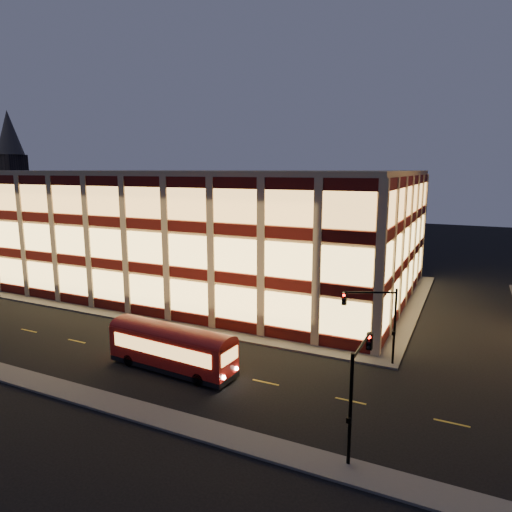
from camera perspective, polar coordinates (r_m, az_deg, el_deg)
The scene contains 10 objects.
ground at distance 45.81m, azimuth -14.25°, elevation -8.21°, with size 200.00×200.00×0.00m, color black.
sidewalk_office_south at distance 48.39m, azimuth -16.25°, elevation -7.19°, with size 54.00×2.00×0.15m, color #514F4C.
sidewalk_office_east at distance 52.33m, azimuth 18.99°, elevation -5.99°, with size 2.00×30.00×0.15m, color #514F4C.
sidewalk_near at distance 37.51m, azimuth -27.37°, elevation -13.35°, with size 100.00×2.00×0.15m, color #514F4C.
office_building at distance 59.27m, azimuth -6.28°, elevation 3.55°, with size 50.45×30.45×14.50m.
church_tower at distance 122.49m, azimuth -27.94°, elevation 6.89°, with size 5.00×5.00×18.00m, color #2D2621.
church_spire at distance 122.64m, azimuth -28.53°, elevation 13.42°, with size 6.00×6.00×10.00m, color #4C473F.
traffic_signal_far at distance 35.37m, azimuth 14.80°, elevation -6.91°, with size 3.79×1.87×6.00m.
traffic_signal_near at distance 24.80m, azimuth 12.66°, elevation -14.59°, with size 0.32×4.45×6.00m.
trolley_bus at distance 34.75m, azimuth -10.49°, elevation -10.92°, with size 10.27×3.26×3.43m.
Camera 1 is at (28.20, -32.99, 14.64)m, focal length 32.00 mm.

